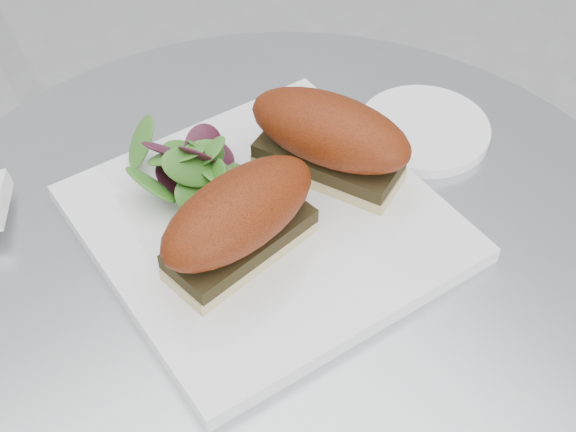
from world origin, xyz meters
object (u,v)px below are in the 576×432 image
plate (266,223)px  sandwich_right (329,138)px  saucer (424,130)px  sandwich_left (239,220)px

plate → sandwich_right: 0.09m
plate → saucer: 0.20m
sandwich_right → sandwich_left: bearing=-98.2°
plate → saucer: bearing=2.1°
plate → sandwich_left: sandwich_left is taller
sandwich_left → sandwich_right: (0.12, 0.03, 0.00)m
plate → sandwich_left: size_ratio=1.82×
plate → saucer: plate is taller
sandwich_right → saucer: sandwich_right is taller
plate → saucer: size_ratio=2.20×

